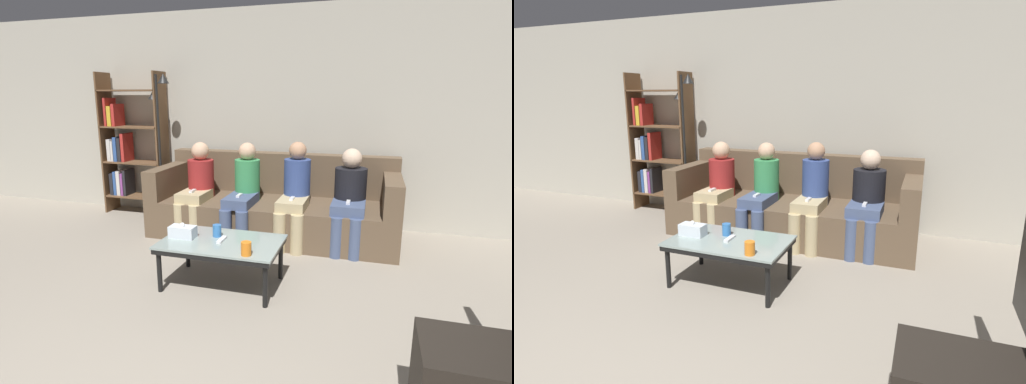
% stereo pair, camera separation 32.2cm
% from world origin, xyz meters
% --- Properties ---
extents(wall_back, '(12.00, 0.06, 2.60)m').
position_xyz_m(wall_back, '(0.00, 3.93, 1.30)').
color(wall_back, '#B7B2A3').
rests_on(wall_back, ground_plane).
extents(couch, '(2.73, 0.99, 0.90)m').
position_xyz_m(couch, '(0.00, 3.38, 0.32)').
color(couch, brown).
rests_on(couch, ground_plane).
extents(coffee_table, '(0.99, 0.62, 0.39)m').
position_xyz_m(coffee_table, '(-0.10, 1.97, 0.35)').
color(coffee_table, '#8C9E99').
rests_on(coffee_table, ground_plane).
extents(cup_near_left, '(0.08, 0.08, 0.11)m').
position_xyz_m(cup_near_left, '(0.19, 1.73, 0.45)').
color(cup_near_left, orange).
rests_on(cup_near_left, coffee_table).
extents(cup_near_right, '(0.07, 0.07, 0.10)m').
position_xyz_m(cup_near_right, '(-0.18, 2.06, 0.45)').
color(cup_near_right, '#3372BF').
rests_on(cup_near_right, coffee_table).
extents(tissue_box, '(0.22, 0.12, 0.13)m').
position_xyz_m(tissue_box, '(-0.45, 1.95, 0.45)').
color(tissue_box, silver).
rests_on(tissue_box, coffee_table).
extents(game_remote, '(0.04, 0.15, 0.02)m').
position_xyz_m(game_remote, '(-0.10, 1.97, 0.40)').
color(game_remote, white).
rests_on(game_remote, coffee_table).
extents(bookshelf, '(0.86, 0.32, 1.87)m').
position_xyz_m(bookshelf, '(-2.12, 3.70, 0.87)').
color(bookshelf, brown).
rests_on(bookshelf, ground_plane).
extents(standing_lamp, '(0.31, 0.26, 1.84)m').
position_xyz_m(standing_lamp, '(-1.53, 3.56, 1.13)').
color(standing_lamp, black).
rests_on(standing_lamp, ground_plane).
extents(seated_person_left_end, '(0.31, 0.62, 1.05)m').
position_xyz_m(seated_person_left_end, '(-0.85, 3.15, 0.56)').
color(seated_person_left_end, tan).
rests_on(seated_person_left_end, ground_plane).
extents(seated_person_mid_left, '(0.31, 0.69, 1.07)m').
position_xyz_m(seated_person_mid_left, '(-0.28, 3.12, 0.56)').
color(seated_person_mid_left, '#47567A').
rests_on(seated_person_mid_left, ground_plane).
extents(seated_person_mid_right, '(0.31, 0.65, 1.09)m').
position_xyz_m(seated_person_mid_right, '(0.28, 3.14, 0.57)').
color(seated_person_mid_right, tan).
rests_on(seated_person_mid_right, ground_plane).
extents(seated_person_right_end, '(0.33, 0.64, 1.04)m').
position_xyz_m(seated_person_right_end, '(0.85, 3.15, 0.56)').
color(seated_person_right_end, '#47567A').
rests_on(seated_person_right_end, ground_plane).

